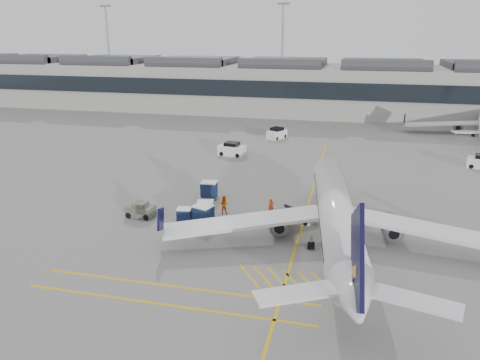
% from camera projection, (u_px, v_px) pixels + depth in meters
% --- Properties ---
extents(ground, '(220.00, 220.00, 0.00)m').
position_uv_depth(ground, '(195.00, 232.00, 45.49)').
color(ground, gray).
rests_on(ground, ground).
extents(terminal, '(200.00, 20.45, 12.40)m').
position_uv_depth(terminal, '(293.00, 86.00, 110.16)').
color(terminal, '#9E9E99').
rests_on(terminal, ground).
extents(light_masts, '(113.00, 0.60, 25.45)m').
position_uv_depth(light_masts, '(295.00, 47.00, 121.00)').
color(light_masts, slate).
rests_on(light_masts, ground).
extents(apron_markings, '(0.25, 60.00, 0.01)m').
position_uv_depth(apron_markings, '(308.00, 205.00, 52.49)').
color(apron_markings, gold).
rests_on(apron_markings, ground).
extents(airliner_main, '(31.73, 34.85, 9.28)m').
position_uv_depth(airliner_main, '(336.00, 215.00, 42.37)').
color(airliner_main, silver).
rests_on(airliner_main, ground).
extents(belt_loader, '(4.72, 2.30, 1.87)m').
position_uv_depth(belt_loader, '(290.00, 218.00, 47.51)').
color(belt_loader, beige).
rests_on(belt_loader, ground).
extents(baggage_cart_a, '(1.73, 1.52, 1.61)m').
position_uv_depth(baggage_cart_a, '(184.00, 215.00, 47.37)').
color(baggage_cart_a, gray).
rests_on(baggage_cart_a, ground).
extents(baggage_cart_b, '(2.09, 1.85, 1.89)m').
position_uv_depth(baggage_cart_b, '(205.00, 209.00, 48.46)').
color(baggage_cart_b, gray).
rests_on(baggage_cart_b, ground).
extents(baggage_cart_c, '(2.35, 2.14, 2.03)m').
position_uv_depth(baggage_cart_c, '(203.00, 214.00, 46.96)').
color(baggage_cart_c, gray).
rests_on(baggage_cart_c, ground).
extents(baggage_cart_d, '(2.03, 1.72, 2.02)m').
position_uv_depth(baggage_cart_d, '(209.00, 189.00, 54.35)').
color(baggage_cart_d, gray).
rests_on(baggage_cart_d, ground).
extents(ramp_agent_a, '(0.76, 0.69, 1.75)m').
position_uv_depth(ramp_agent_a, '(271.00, 207.00, 49.60)').
color(ramp_agent_a, '#DC450B').
rests_on(ramp_agent_a, ground).
extents(ramp_agent_b, '(1.02, 0.82, 1.99)m').
position_uv_depth(ramp_agent_b, '(224.00, 204.00, 49.91)').
color(ramp_agent_b, '#F05E0C').
rests_on(ramp_agent_b, ground).
extents(pushback_tug, '(2.93, 1.91, 1.59)m').
position_uv_depth(pushback_tug, '(141.00, 210.00, 49.07)').
color(pushback_tug, '#54584B').
rests_on(pushback_tug, ground).
extents(safety_cone_nose, '(0.37, 0.37, 0.51)m').
position_uv_depth(safety_cone_nose, '(332.00, 171.00, 64.32)').
color(safety_cone_nose, '#F24C0A').
rests_on(safety_cone_nose, ground).
extents(safety_cone_engine, '(0.37, 0.37, 0.52)m').
position_uv_depth(safety_cone_engine, '(376.00, 218.00, 48.32)').
color(safety_cone_engine, '#F24C0A').
rests_on(safety_cone_engine, ground).
extents(service_van_left, '(4.39, 2.72, 2.11)m').
position_uv_depth(service_van_left, '(232.00, 150.00, 73.12)').
color(service_van_left, silver).
rests_on(service_van_left, ground).
extents(service_van_mid, '(3.46, 4.39, 2.02)m').
position_uv_depth(service_van_mid, '(277.00, 134.00, 84.58)').
color(service_van_mid, silver).
rests_on(service_van_mid, ground).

